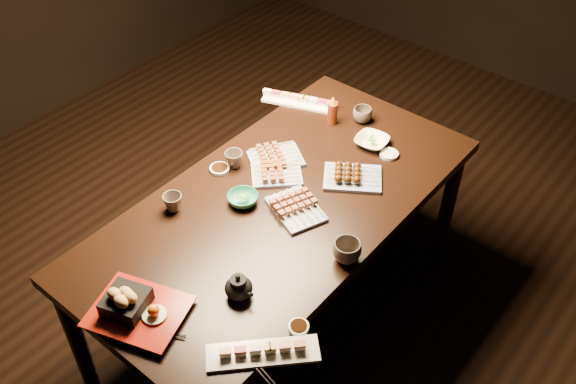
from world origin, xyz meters
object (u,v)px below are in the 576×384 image
at_px(sushi_platter_far, 299,99).
at_px(teacup_far_left, 234,159).
at_px(yakitori_plate_left, 276,155).
at_px(edamame_bowl_cream, 372,142).
at_px(condiment_bottle, 333,110).
at_px(teacup_near_left, 173,203).
at_px(sushi_platter_near, 263,350).
at_px(teapot, 238,286).
at_px(edamame_bowl_green, 243,199).
at_px(tempura_tray, 137,304).
at_px(teacup_far_right, 362,115).
at_px(teacup_mid_right, 347,251).
at_px(dining_table, 281,262).
at_px(yakitori_plate_right, 296,206).
at_px(yakitori_plate_center, 277,171).

xyz_separation_m(sushi_platter_far, teacup_far_left, (0.09, -0.57, 0.01)).
distance_m(yakitori_plate_left, edamame_bowl_cream, 0.45).
bearing_deg(condiment_bottle, teacup_near_left, -98.82).
height_order(sushi_platter_far, yakitori_plate_left, yakitori_plate_left).
relative_size(sushi_platter_near, teapot, 3.12).
bearing_deg(edamame_bowl_green, sushi_platter_far, 111.14).
relative_size(yakitori_plate_left, tempura_tray, 0.71).
relative_size(yakitori_plate_left, teacup_far_right, 2.51).
xyz_separation_m(sushi_platter_far, teacup_far_right, (0.33, 0.07, 0.01)).
height_order(edamame_bowl_cream, teacup_near_left, teacup_near_left).
xyz_separation_m(tempura_tray, teacup_near_left, (-0.30, 0.44, -0.02)).
xyz_separation_m(teacup_near_left, teacup_far_left, (0.00, 0.36, 0.00)).
height_order(edamame_bowl_green, teacup_near_left, teacup_near_left).
xyz_separation_m(edamame_bowl_green, teacup_mid_right, (0.51, 0.02, 0.02)).
relative_size(dining_table, teacup_far_left, 22.40).
height_order(teacup_near_left, teacup_far_right, teacup_near_left).
bearing_deg(teacup_mid_right, tempura_tray, -120.95).
xyz_separation_m(teacup_far_right, condiment_bottle, (-0.10, -0.10, 0.04)).
bearing_deg(yakitori_plate_left, teacup_mid_right, -82.16).
bearing_deg(teacup_near_left, sushi_platter_near, -21.42).
xyz_separation_m(yakitori_plate_right, edamame_bowl_green, (-0.20, -0.10, -0.01)).
bearing_deg(condiment_bottle, teacup_far_left, -104.50).
bearing_deg(sushi_platter_near, tempura_tray, 153.31).
bearing_deg(sushi_platter_near, yakitori_plate_center, 81.33).
bearing_deg(sushi_platter_far, teacup_mid_right, 117.39).
height_order(dining_table, edamame_bowl_cream, edamame_bowl_cream).
distance_m(teacup_near_left, teapot, 0.53).
bearing_deg(yakitori_plate_left, dining_table, -102.36).
distance_m(dining_table, teapot, 0.66).
height_order(sushi_platter_near, sushi_platter_far, same).
distance_m(yakitori_plate_left, teacup_mid_right, 0.65).
distance_m(teacup_near_left, condiment_bottle, 0.91).
xyz_separation_m(edamame_bowl_green, tempura_tray, (0.11, -0.65, 0.04)).
xyz_separation_m(dining_table, teapot, (0.20, -0.47, 0.43)).
relative_size(yakitori_plate_center, yakitori_plate_left, 0.94).
relative_size(dining_table, yakitori_plate_center, 8.36).
xyz_separation_m(tempura_tray, teapot, (0.21, 0.29, -0.01)).
height_order(edamame_bowl_green, tempura_tray, tempura_tray).
bearing_deg(dining_table, teacup_near_left, -150.79).
distance_m(tempura_tray, condiment_bottle, 1.35).
bearing_deg(sushi_platter_near, yakitori_plate_right, 73.91).
relative_size(sushi_platter_near, teacup_far_left, 4.64).
bearing_deg(edamame_bowl_green, teacup_far_left, 141.60).
bearing_deg(tempura_tray, yakitori_plate_center, 78.53).
bearing_deg(dining_table, edamame_bowl_cream, 66.15).
bearing_deg(yakitori_plate_center, teacup_mid_right, -66.34).
relative_size(yakitori_plate_right, yakitori_plate_left, 1.02).
xyz_separation_m(tempura_tray, teacup_far_right, (-0.06, 1.44, -0.02)).
xyz_separation_m(sushi_platter_near, edamame_bowl_green, (-0.55, 0.50, -0.00)).
bearing_deg(tempura_tray, condiment_bottle, 78.10).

